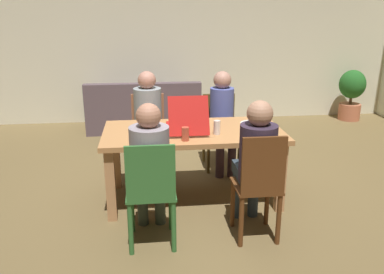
% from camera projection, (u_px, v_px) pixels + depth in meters
% --- Properties ---
extents(ground_plane, '(20.00, 20.00, 0.00)m').
position_uv_depth(ground_plane, '(193.00, 198.00, 4.31)').
color(ground_plane, brown).
extents(back_wall, '(7.96, 0.12, 2.98)m').
position_uv_depth(back_wall, '(171.00, 35.00, 6.94)').
color(back_wall, beige).
rests_on(back_wall, ground).
extents(dining_table, '(1.81, 0.92, 0.75)m').
position_uv_depth(dining_table, '(193.00, 140.00, 4.11)').
color(dining_table, '#B17946').
rests_on(dining_table, ground).
extents(chair_0, '(0.38, 0.40, 0.97)m').
position_uv_depth(chair_0, '(259.00, 185.00, 3.38)').
color(chair_0, '#552F15').
rests_on(chair_0, ground).
extents(person_0, '(0.31, 0.55, 1.22)m').
position_uv_depth(person_0, '(255.00, 156.00, 3.46)').
color(person_0, '#2E3B47').
rests_on(person_0, ground).
extents(chair_1, '(0.43, 0.46, 0.90)m').
position_uv_depth(chair_1, '(220.00, 125.00, 5.10)').
color(chair_1, '#51401C').
rests_on(chair_1, ground).
extents(person_1, '(0.29, 0.53, 1.22)m').
position_uv_depth(person_1, '(223.00, 114.00, 4.89)').
color(person_1, '#3D2C39').
rests_on(person_1, ground).
extents(chair_2, '(0.42, 0.42, 0.93)m').
position_uv_depth(chair_2, '(149.00, 130.00, 4.96)').
color(chair_2, '#915639').
rests_on(chair_2, ground).
extents(person_2, '(0.33, 0.50, 1.24)m').
position_uv_depth(person_2, '(148.00, 115.00, 4.76)').
color(person_2, '#44323C').
rests_on(person_2, ground).
extents(chair_3, '(0.41, 0.42, 0.94)m').
position_uv_depth(chair_3, '(151.00, 191.00, 3.28)').
color(chair_3, '#30662F').
rests_on(chair_3, ground).
extents(person_3, '(0.32, 0.51, 1.23)m').
position_uv_depth(person_3, '(150.00, 161.00, 3.35)').
color(person_3, '#3D4438').
rests_on(person_3, ground).
extents(pizza_box_0, '(0.39, 0.56, 0.38)m').
position_uv_depth(pizza_box_0, '(186.00, 124.00, 4.10)').
color(pizza_box_0, '#B51A16').
rests_on(pizza_box_0, dining_table).
extents(plate_0, '(0.25, 0.25, 0.03)m').
position_uv_depth(plate_0, '(148.00, 134.00, 3.92)').
color(plate_0, white).
rests_on(plate_0, dining_table).
extents(plate_1, '(0.24, 0.24, 0.03)m').
position_uv_depth(plate_1, '(251.00, 123.00, 4.30)').
color(plate_1, white).
rests_on(plate_1, dining_table).
extents(drinking_glass_0, '(0.07, 0.07, 0.14)m').
position_uv_depth(drinking_glass_0, '(217.00, 127.00, 3.93)').
color(drinking_glass_0, silver).
rests_on(drinking_glass_0, dining_table).
extents(drinking_glass_1, '(0.06, 0.06, 0.13)m').
position_uv_depth(drinking_glass_1, '(249.00, 130.00, 3.85)').
color(drinking_glass_1, silver).
rests_on(drinking_glass_1, dining_table).
extents(drinking_glass_2, '(0.07, 0.07, 0.13)m').
position_uv_depth(drinking_glass_2, '(185.00, 134.00, 3.74)').
color(drinking_glass_2, '#B14732').
rests_on(drinking_glass_2, dining_table).
extents(couch, '(1.83, 0.77, 0.82)m').
position_uv_depth(couch, '(144.00, 112.00, 6.68)').
color(couch, '#54454C').
rests_on(couch, ground).
extents(potted_plant, '(0.46, 0.46, 0.90)m').
position_uv_depth(potted_plant, '(352.00, 92.00, 7.20)').
color(potted_plant, '#BA6749').
rests_on(potted_plant, ground).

